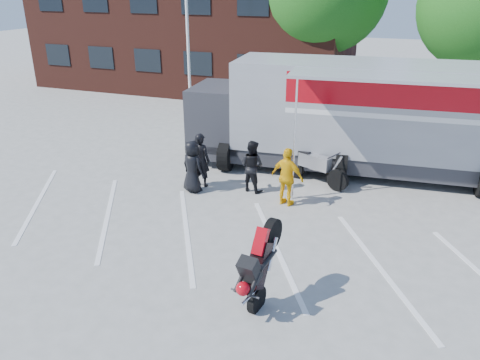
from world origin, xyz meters
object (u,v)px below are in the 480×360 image
Objects in this scene: spectator_leather_b at (201,160)px; spectator_hivis at (287,177)px; spectator_leather_c at (252,166)px; stunt_bike_rider at (269,293)px; flagpole at (192,4)px; parked_motorcycle at (315,183)px; spectator_leather_a at (192,167)px; transporter_truck at (358,171)px.

spectator_leather_b is 2.88m from spectator_hivis.
stunt_bike_rider is at bearing 127.12° from spectator_leather_c.
spectator_hivis is (-0.80, 4.15, 0.85)m from stunt_bike_rider.
flagpole is at bearing -56.85° from spectator_leather_b.
spectator_leather_a is at bearing 140.98° from parked_motorcycle.
parked_motorcycle is at bearing -129.56° from spectator_leather_a.
spectator_hivis reaches higher than spectator_leather_c.
transporter_truck is 7.10× the size of spectator_leather_a.
parked_motorcycle is 1.46× the size of spectator_leather_c.
spectator_leather_c is at bearing -10.30° from spectator_hivis.
parked_motorcycle is at bearing -88.96° from spectator_hivis.
stunt_bike_rider is at bearing 115.65° from spectator_hivis.
flagpole reaches higher than spectator_hivis.
parked_motorcycle is 3.92m from spectator_leather_a.
spectator_leather_a is 0.94× the size of spectator_hivis.
flagpole reaches higher than spectator_leather_b.
spectator_hivis reaches higher than stunt_bike_rider.
parked_motorcycle is 2.23m from spectator_leather_c.
transporter_truck reaches higher than spectator_hivis.
stunt_bike_rider is 1.11× the size of spectator_hivis.
spectator_hivis is at bearing 109.41° from stunt_bike_rider.
transporter_truck is at bearing -14.59° from parked_motorcycle.
spectator_leather_b is at bearing 134.63° from parked_motorcycle.
spectator_leather_c is (1.65, 0.69, -0.00)m from spectator_leather_a.
parked_motorcycle is 1.46× the size of spectator_leather_a.
spectator_hivis is at bearing -172.20° from parked_motorcycle.
stunt_bike_rider is at bearing 134.97° from spectator_leather_b.
flagpole is 4.72× the size of spectator_leather_b.
spectator_leather_c reaches higher than stunt_bike_rider.
spectator_leather_c is 0.94× the size of spectator_hivis.
transporter_truck reaches higher than stunt_bike_rider.
flagpole is at bearing -32.80° from spectator_hivis.
spectator_leather_c is (-2.84, -2.76, 0.79)m from transporter_truck.
parked_motorcycle is 1.24× the size of stunt_bike_rider.
parked_motorcycle is at bearing 102.00° from stunt_bike_rider.
stunt_bike_rider is 1.10× the size of spectator_leather_b.
stunt_bike_rider is at bearing -57.63° from flagpole.
spectator_leather_b reaches higher than spectator_leather_c.
transporter_truck is at bearing 92.60° from stunt_bike_rider.
spectator_leather_c is at bearing -136.32° from spectator_leather_a.
spectator_leather_a is at bearing 140.94° from stunt_bike_rider.
spectator_leather_b is 1.61m from spectator_leather_c.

